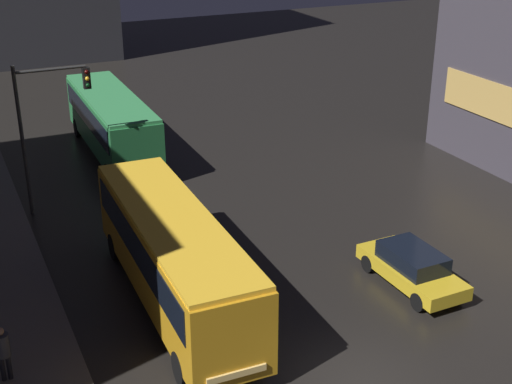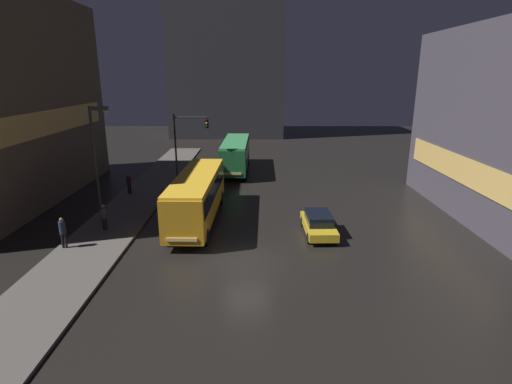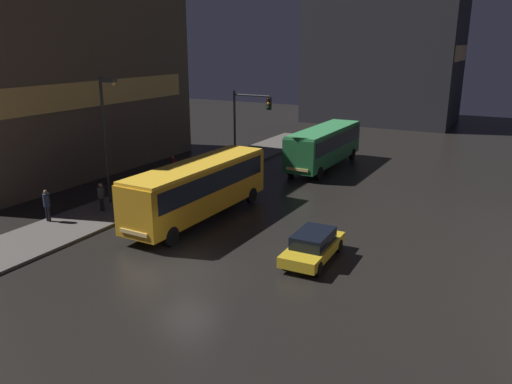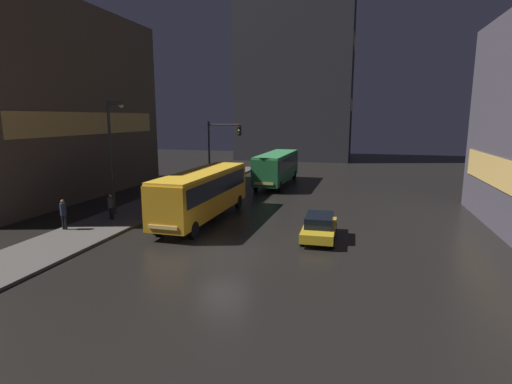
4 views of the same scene
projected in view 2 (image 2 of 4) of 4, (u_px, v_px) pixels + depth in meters
The scene contains 11 objects.
ground_plane at pixel (247, 261), 21.62m from camera, with size 120.00×120.00×0.00m, color black.
sidewalk_left at pixel (135, 203), 31.20m from camera, with size 4.00×48.00×0.15m.
building_far_backdrop at pixel (228, 51), 64.68m from camera, with size 18.07×12.00×26.82m.
bus_near at pixel (198, 193), 26.96m from camera, with size 2.77×10.94×3.31m.
bus_far at pixel (236, 152), 41.54m from camera, with size 2.71×10.57×3.22m.
car_taxi at pixel (319, 223), 25.12m from camera, with size 1.87×4.34×1.40m.
pedestrian_near at pixel (63, 230), 22.66m from camera, with size 0.52×0.52×1.83m.
pedestrian_mid at pixel (104, 214), 25.35m from camera, with size 0.51×0.51×1.71m.
pedestrian_far at pixel (129, 182), 33.24m from camera, with size 0.48×0.48×1.66m.
traffic_light_main at pixel (187, 138), 35.46m from camera, with size 3.10×0.35×6.44m.
street_lamp_sidewalk at pixel (98, 147), 25.60m from camera, with size 1.25×0.36×7.70m.
Camera 2 is at (0.51, -19.69, 9.68)m, focal length 28.00 mm.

